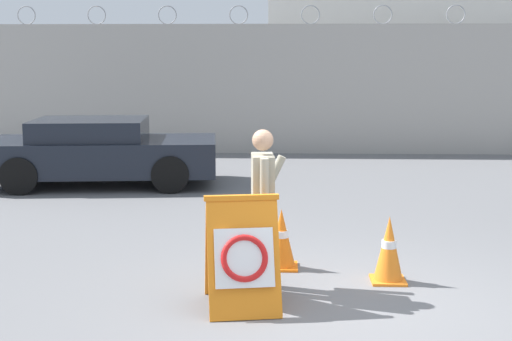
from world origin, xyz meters
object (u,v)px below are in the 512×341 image
barricade_sign (242,253)px  traffic_cone_far (281,239)px  security_guard (263,202)px  traffic_cone_mid (389,249)px  parked_car_front_coupe (100,151)px

barricade_sign → traffic_cone_far: (0.37, 1.34, -0.21)m
security_guard → traffic_cone_mid: bearing=-82.9°
traffic_cone_far → parked_car_front_coupe: bearing=123.5°
traffic_cone_far → security_guard: bearing=-103.8°
parked_car_front_coupe → traffic_cone_mid: bearing=-56.5°
security_guard → traffic_cone_mid: (1.35, 0.30, -0.57)m
barricade_sign → traffic_cone_mid: (1.54, 0.87, -0.19)m
security_guard → traffic_cone_far: bearing=-19.2°
traffic_cone_mid → parked_car_front_coupe: bearing=129.1°
barricade_sign → parked_car_front_coupe: parked_car_front_coupe is taller
security_guard → parked_car_front_coupe: bearing=23.2°
security_guard → parked_car_front_coupe: size_ratio=0.38×
traffic_cone_mid → traffic_cone_far: traffic_cone_mid is taller
barricade_sign → security_guard: bearing=62.8°
security_guard → traffic_cone_far: size_ratio=2.42×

